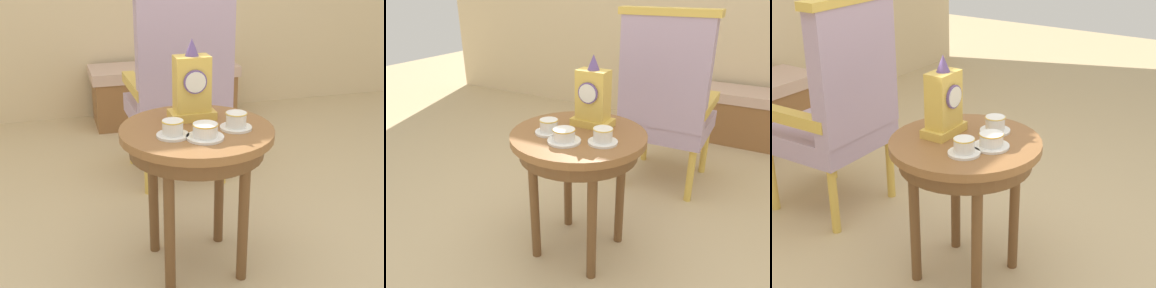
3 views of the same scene
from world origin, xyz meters
TOP-DOWN VIEW (x-y plane):
  - ground_plane at (0.00, 0.00)m, footprint 10.00×10.00m
  - side_table at (-0.05, 0.02)m, footprint 0.62×0.62m
  - teacup_left at (-0.16, -0.05)m, footprint 0.13×0.13m
  - teacup_right at (-0.05, -0.10)m, footprint 0.14×0.14m
  - teacup_center at (0.10, -0.03)m, footprint 0.13×0.13m
  - mantel_clock at (-0.04, 0.13)m, footprint 0.19×0.11m
  - armchair at (0.10, 0.86)m, footprint 0.56×0.54m

SIDE VIEW (x-z plane):
  - ground_plane at x=0.00m, z-range 0.00..0.00m
  - side_table at x=-0.05m, z-range 0.24..0.88m
  - armchair at x=0.10m, z-range 0.02..1.16m
  - teacup_right at x=-0.05m, z-range 0.64..0.70m
  - teacup_left at x=-0.16m, z-range 0.64..0.70m
  - teacup_center at x=0.10m, z-range 0.64..0.70m
  - mantel_clock at x=-0.04m, z-range 0.61..0.94m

